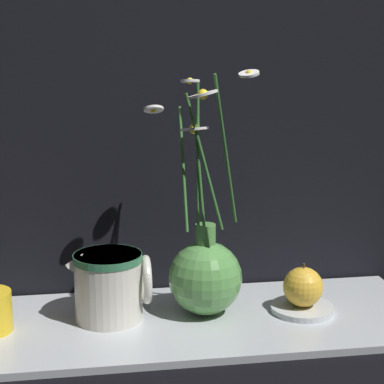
{
  "coord_description": "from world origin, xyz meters",
  "views": [
    {
      "loc": [
        -0.14,
        -0.99,
        0.45
      ],
      "look_at": [
        0.01,
        0.0,
        0.23
      ],
      "focal_mm": 60.0,
      "sensor_mm": 36.0,
      "label": 1
    }
  ],
  "objects": [
    {
      "name": "ground_plane",
      "position": [
        0.0,
        0.0,
        0.0
      ],
      "size": [
        6.0,
        6.0,
        0.0
      ],
      "primitive_type": "plane",
      "color": "black"
    },
    {
      "name": "shelf",
      "position": [
        0.0,
        0.0,
        0.01
      ],
      "size": [
        0.82,
        0.3,
        0.01
      ],
      "color": "#B2B7BC",
      "rests_on": "ground_plane"
    },
    {
      "name": "vase_with_flowers",
      "position": [
        0.04,
        0.02,
        0.08
      ],
      "size": [
        0.18,
        0.15,
        0.41
      ],
      "color": "#59994C",
      "rests_on": "shelf"
    },
    {
      "name": "ceramic_pitcher",
      "position": [
        -0.12,
        0.02,
        0.07
      ],
      "size": [
        0.14,
        0.11,
        0.12
      ],
      "color": "beige",
      "rests_on": "shelf"
    },
    {
      "name": "saucer_plate",
      "position": [
        0.2,
        -0.0,
        0.02
      ],
      "size": [
        0.11,
        0.11,
        0.01
      ],
      "color": "silver",
      "rests_on": "shelf"
    },
    {
      "name": "orange_fruit",
      "position": [
        0.2,
        -0.0,
        0.06
      ],
      "size": [
        0.07,
        0.07,
        0.08
      ],
      "color": "gold",
      "rests_on": "saucer_plate"
    }
  ]
}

